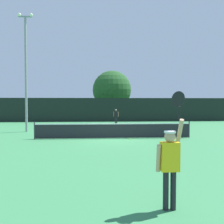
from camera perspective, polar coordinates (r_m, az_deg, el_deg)
The scene contains 9 objects.
ground_plane at distance 15.72m, azimuth 0.34°, elevation -6.18°, with size 120.00×120.00×0.00m, color #387F4C.
tennis_net at distance 15.66m, azimuth 0.34°, elevation -4.33°, with size 10.08×0.08×1.07m.
perimeter_fence at distance 30.23m, azimuth -1.71°, elevation 0.54°, with size 32.57×0.12×2.93m, color black.
player_serving at distance 5.32m, azimuth 13.50°, elevation -10.40°, with size 0.68×0.39×2.51m.
player_receiving at distance 26.80m, azimuth 0.94°, elevation -0.70°, with size 0.57×0.23×1.60m.
tennis_ball at distance 15.19m, azimuth 4.30°, elevation -6.35°, with size 0.07×0.07×0.07m, color #CCE033.
light_pole at distance 20.55m, azimuth -19.61°, elevation 10.26°, with size 1.18×0.28×9.31m.
large_tree at distance 35.72m, azimuth -0.02°, elevation 5.17°, with size 5.66×5.66×7.05m.
parked_car_near at distance 40.46m, azimuth 12.46°, elevation -0.11°, with size 2.41×4.40×1.69m.
Camera 1 is at (-1.15, -15.52, 2.24)m, focal length 38.86 mm.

